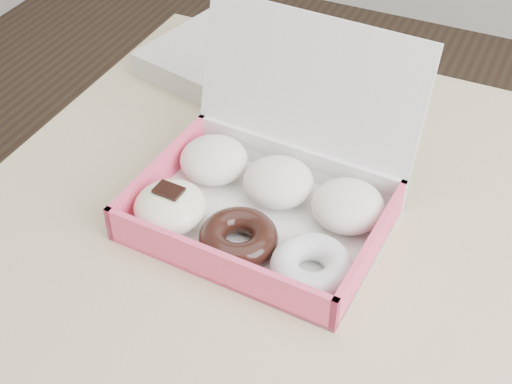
% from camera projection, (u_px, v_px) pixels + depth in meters
% --- Properties ---
extents(table, '(1.20, 0.80, 0.75)m').
position_uv_depth(table, '(440.00, 308.00, 0.88)').
color(table, tan).
rests_on(table, ground).
extents(donut_box, '(0.31, 0.28, 0.21)m').
position_uv_depth(donut_box, '(264.00, 195.00, 0.87)').
color(donut_box, white).
rests_on(donut_box, table).
extents(newspapers, '(0.28, 0.24, 0.04)m').
position_uv_depth(newspapers, '(229.00, 63.00, 1.12)').
color(newspapers, silver).
rests_on(newspapers, table).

